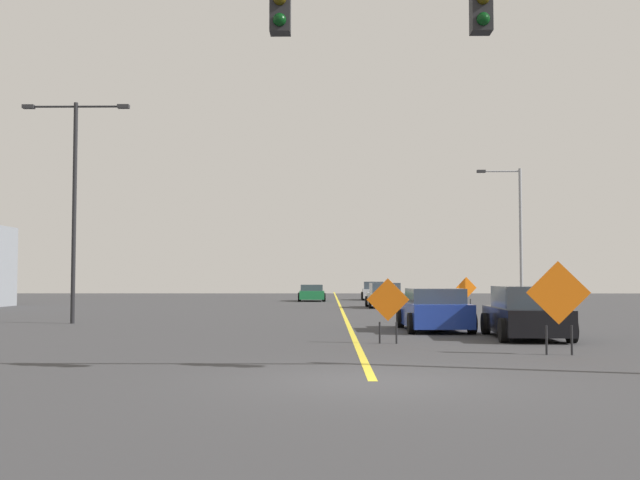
# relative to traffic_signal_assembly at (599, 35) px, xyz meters

# --- Properties ---
(ground) EXTENTS (156.56, 156.56, 0.00)m
(ground) POSITION_rel_traffic_signal_assembly_xyz_m (-3.74, 0.02, -5.67)
(ground) COLOR #38383A
(road_centre_stripe) EXTENTS (0.16, 86.98, 0.01)m
(road_centre_stripe) POSITION_rel_traffic_signal_assembly_xyz_m (-3.74, 43.51, -5.66)
(road_centre_stripe) COLOR yellow
(road_centre_stripe) RESTS_ON ground
(traffic_signal_assembly) EXTENTS (13.40, 0.44, 7.47)m
(traffic_signal_assembly) POSITION_rel_traffic_signal_assembly_xyz_m (0.00, 0.00, 0.00)
(traffic_signal_assembly) COLOR gray
(traffic_signal_assembly) RESTS_ON ground
(street_lamp_mid_left) EXTENTS (2.34, 0.24, 7.48)m
(street_lamp_mid_left) POSITION_rel_traffic_signal_assembly_xyz_m (5.42, 27.50, -1.47)
(street_lamp_mid_left) COLOR gray
(street_lamp_mid_left) RESTS_ON ground
(street_lamp_mid_right) EXTENTS (4.06, 0.24, 8.37)m
(street_lamp_mid_right) POSITION_rel_traffic_signal_assembly_xyz_m (-14.06, 16.13, -0.69)
(street_lamp_mid_right) COLOR black
(street_lamp_mid_right) RESTS_ON ground
(construction_sign_left_shoulder) EXTENTS (1.38, 0.16, 2.05)m
(construction_sign_left_shoulder) POSITION_rel_traffic_signal_assembly_xyz_m (0.58, 4.36, -4.39)
(construction_sign_left_shoulder) COLOR orange
(construction_sign_left_shoulder) RESTS_ON ground
(construction_sign_median_far) EXTENTS (1.10, 0.20, 1.68)m
(construction_sign_median_far) POSITION_rel_traffic_signal_assembly_xyz_m (-2.93, 7.28, -4.63)
(construction_sign_median_far) COLOR orange
(construction_sign_median_far) RESTS_ON ground
(construction_sign_right_shoulder) EXTENTS (1.14, 0.25, 1.78)m
(construction_sign_right_shoulder) POSITION_rel_traffic_signal_assembly_xyz_m (2.91, 28.42, -4.56)
(construction_sign_right_shoulder) COLOR orange
(construction_sign_right_shoulder) RESTS_ON ground
(car_silver_far) EXTENTS (2.01, 3.93, 1.47)m
(car_silver_far) POSITION_rel_traffic_signal_assembly_xyz_m (-0.84, 49.02, -4.97)
(car_silver_far) COLOR #B7BABF
(car_silver_far) RESTS_ON ground
(car_white_near) EXTENTS (2.10, 4.17, 1.45)m
(car_white_near) POSITION_rel_traffic_signal_assembly_xyz_m (-1.19, 32.29, -4.99)
(car_white_near) COLOR white
(car_white_near) RESTS_ON ground
(car_blue_approaching) EXTENTS (2.14, 4.20, 1.36)m
(car_blue_approaching) POSITION_rel_traffic_signal_assembly_xyz_m (-1.05, 12.23, -5.02)
(car_blue_approaching) COLOR #1E389E
(car_blue_approaching) RESTS_ON ground
(car_black_mid) EXTENTS (2.14, 4.40, 1.46)m
(car_black_mid) POSITION_rel_traffic_signal_assembly_xyz_m (1.07, 9.05, -4.98)
(car_black_mid) COLOR black
(car_black_mid) RESTS_ON ground
(car_green_distant) EXTENTS (2.17, 4.40, 1.25)m
(car_green_distant) POSITION_rel_traffic_signal_assembly_xyz_m (-5.75, 45.83, -5.05)
(car_green_distant) COLOR #196B38
(car_green_distant) RESTS_ON ground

